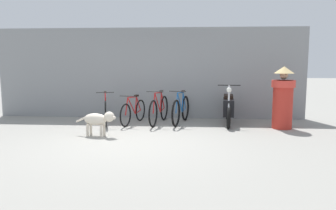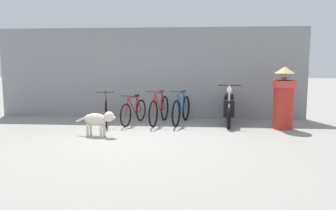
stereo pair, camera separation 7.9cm
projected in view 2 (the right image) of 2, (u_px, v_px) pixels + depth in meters
ground_plane at (129, 142)px, 6.96m from camera, size 60.00×60.00×0.00m
shop_wall_back at (149, 73)px, 9.95m from camera, size 9.33×0.20×2.71m
bicycle_0 at (106, 110)px, 8.96m from camera, size 0.55×1.65×0.91m
bicycle_1 at (134, 112)px, 9.00m from camera, size 0.53×1.53×0.81m
bicycle_2 at (159, 110)px, 9.02m from camera, size 0.48×1.79×0.93m
bicycle_3 at (181, 110)px, 9.02m from camera, size 0.53×1.69×0.93m
motorcycle at (229, 108)px, 8.94m from camera, size 0.58×1.87×1.10m
stray_dog at (98, 119)px, 7.48m from camera, size 1.00×0.41×0.58m
person_in_robes at (283, 97)px, 8.27m from camera, size 0.83×0.83×1.58m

